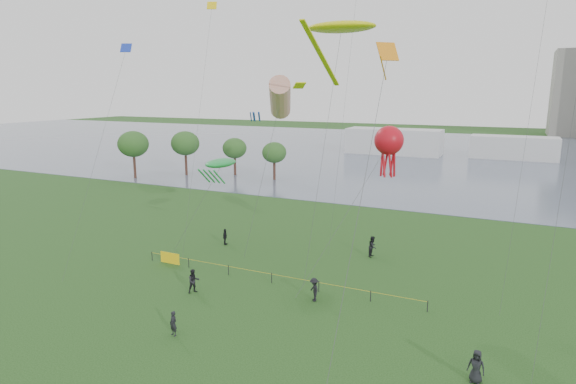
% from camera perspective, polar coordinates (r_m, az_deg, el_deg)
% --- Properties ---
extents(ground_plane, '(400.00, 400.00, 0.00)m').
position_cam_1_polar(ground_plane, '(28.26, -9.22, -20.07)').
color(ground_plane, '#183C13').
extents(lake, '(400.00, 120.00, 0.08)m').
position_cam_1_polar(lake, '(121.30, 18.44, 4.27)').
color(lake, slate).
rests_on(lake, ground_plane).
extents(pavilion_left, '(22.00, 8.00, 6.00)m').
position_cam_1_polar(pavilion_left, '(118.07, 12.43, 5.87)').
color(pavilion_left, silver).
rests_on(pavilion_left, ground_plane).
extents(pavilion_right, '(18.00, 7.00, 5.00)m').
position_cam_1_polar(pavilion_right, '(118.23, 25.16, 4.78)').
color(pavilion_right, silver).
rests_on(pavilion_right, ground_plane).
extents(trees, '(27.24, 14.76, 8.16)m').
position_cam_1_polar(trees, '(85.51, -11.34, 5.35)').
color(trees, '#3B221B').
rests_on(trees, ground_plane).
extents(fence, '(24.07, 0.07, 1.05)m').
position_cam_1_polar(fence, '(41.46, -9.58, -8.49)').
color(fence, black).
rests_on(fence, ground_plane).
extents(spectator_a, '(1.09, 1.13, 1.83)m').
position_cam_1_polar(spectator_a, '(37.32, -11.12, -10.32)').
color(spectator_a, black).
rests_on(spectator_a, ground_plane).
extents(spectator_b, '(1.22, 1.27, 1.74)m').
position_cam_1_polar(spectator_b, '(35.37, 3.10, -11.47)').
color(spectator_b, black).
rests_on(spectator_b, ground_plane).
extents(spectator_c, '(0.60, 1.01, 1.61)m').
position_cam_1_polar(spectator_c, '(47.93, -7.48, -5.29)').
color(spectator_c, black).
rests_on(spectator_c, ground_plane).
extents(spectator_d, '(0.97, 0.71, 1.80)m').
position_cam_1_polar(spectator_d, '(28.24, 21.42, -18.70)').
color(spectator_d, black).
rests_on(spectator_d, ground_plane).
extents(spectator_f, '(0.66, 0.52, 1.59)m').
position_cam_1_polar(spectator_f, '(31.61, -13.44, -14.93)').
color(spectator_f, black).
rests_on(spectator_f, ground_plane).
extents(spectator_g, '(0.82, 1.00, 1.93)m').
position_cam_1_polar(spectator_g, '(44.82, 10.00, -6.38)').
color(spectator_g, black).
rests_on(spectator_g, ground_plane).
extents(kite_stingray, '(5.52, 10.20, 20.17)m').
position_cam_1_polar(kite_stingray, '(39.56, 6.29, 18.79)').
color(kite_stingray, '#3F3F42').
extents(kite_windsock, '(4.49, 5.12, 16.20)m').
position_cam_1_polar(kite_windsock, '(42.46, -0.96, 11.08)').
color(kite_windsock, '#3F3F42').
extents(kite_creature, '(5.10, 4.47, 8.74)m').
position_cam_1_polar(kite_creature, '(44.89, -8.01, 3.37)').
color(kite_creature, '#3F3F42').
extents(kite_octopus, '(5.76, 8.92, 12.22)m').
position_cam_1_polar(kite_octopus, '(38.97, 11.87, 5.91)').
color(kite_octopus, '#3F3F42').
extents(kite_delta, '(1.50, 13.78, 17.75)m').
position_cam_1_polar(kite_delta, '(29.43, 11.29, 13.89)').
color(kite_delta, '#3F3F42').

